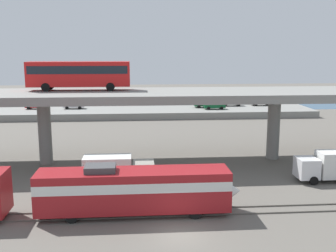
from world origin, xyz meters
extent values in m
plane|color=#605B54|center=(0.00, 0.00, 0.00)|extent=(260.00, 260.00, 0.00)
cube|color=#59544C|center=(0.00, 3.26, 0.06)|extent=(110.00, 0.12, 0.12)
cube|color=#59544C|center=(0.00, 4.74, 0.06)|extent=(110.00, 0.12, 0.12)
cube|color=maroon|center=(-3.27, 4.00, 2.08)|extent=(15.32, 3.00, 3.20)
cube|color=silver|center=(-3.27, 4.00, 2.66)|extent=(15.32, 3.04, 0.77)
cone|color=silver|center=(4.39, 4.00, 1.76)|extent=(2.09, 2.85, 2.85)
cube|color=black|center=(2.82, 4.00, 2.98)|extent=(2.09, 2.70, 1.02)
cube|color=#3F3F42|center=(-5.88, 4.00, 3.93)|extent=(2.40, 1.80, 0.50)
cylinder|color=black|center=(1.51, 5.35, 0.48)|extent=(0.96, 0.18, 0.96)
cylinder|color=black|center=(1.51, 2.65, 0.48)|extent=(0.96, 0.18, 0.96)
cylinder|color=black|center=(-8.06, 5.35, 0.48)|extent=(0.96, 0.18, 0.96)
cylinder|color=black|center=(-8.06, 2.65, 0.48)|extent=(0.96, 0.18, 0.96)
cube|color=gray|center=(0.00, 20.00, 7.88)|extent=(96.00, 10.58, 0.94)
cylinder|color=gray|center=(-13.60, 20.00, 3.70)|extent=(1.50, 1.50, 7.41)
cylinder|color=gray|center=(13.60, 20.00, 3.70)|extent=(1.50, 1.50, 7.41)
cube|color=red|center=(-9.69, 22.04, 10.30)|extent=(12.00, 2.55, 2.90)
cube|color=black|center=(-9.69, 22.04, 10.82)|extent=(11.52, 2.59, 0.93)
cube|color=black|center=(-15.64, 22.04, 10.65)|extent=(0.08, 2.30, 1.74)
cylinder|color=black|center=(-13.41, 20.83, 8.85)|extent=(1.00, 0.26, 1.00)
cylinder|color=black|center=(-13.41, 23.25, 8.85)|extent=(1.00, 0.26, 1.00)
cylinder|color=black|center=(-5.97, 20.83, 8.85)|extent=(1.00, 0.26, 1.00)
cylinder|color=black|center=(-5.97, 23.25, 8.85)|extent=(1.00, 0.26, 1.00)
cube|color=#9E998C|center=(-2.34, 10.99, 1.44)|extent=(2.00, 2.30, 2.00)
cube|color=silver|center=(-5.84, 10.99, 1.74)|extent=(4.60, 2.30, 2.60)
cylinder|color=black|center=(-2.63, 12.08, 0.44)|extent=(0.88, 0.28, 0.88)
cylinder|color=black|center=(-2.63, 9.90, 0.44)|extent=(0.88, 0.28, 0.88)
cylinder|color=black|center=(-6.84, 12.08, 0.44)|extent=(0.88, 0.28, 0.88)
cylinder|color=black|center=(-6.84, 9.90, 0.44)|extent=(0.88, 0.28, 0.88)
cube|color=silver|center=(14.06, 10.99, 1.44)|extent=(2.00, 2.30, 2.00)
cylinder|color=black|center=(14.35, 9.90, 0.44)|extent=(0.88, 0.28, 0.88)
cylinder|color=black|center=(14.35, 12.08, 0.44)|extent=(0.88, 0.28, 0.88)
cube|color=gray|center=(0.00, 55.00, 0.66)|extent=(65.64, 12.76, 1.33)
cube|color=#0C4C26|center=(11.39, 55.90, 2.00)|extent=(4.63, 1.89, 0.70)
cube|color=#1E232B|center=(11.16, 55.90, 2.59)|extent=(2.04, 1.66, 0.48)
cylinder|color=black|center=(12.83, 56.80, 1.65)|extent=(0.64, 0.20, 0.64)
cylinder|color=black|center=(12.83, 55.01, 1.65)|extent=(0.64, 0.20, 0.64)
cylinder|color=black|center=(9.96, 56.80, 1.65)|extent=(0.64, 0.20, 0.64)
cylinder|color=black|center=(9.96, 55.01, 1.65)|extent=(0.64, 0.20, 0.64)
cube|color=#B7B7BC|center=(-15.63, 56.09, 2.00)|extent=(4.15, 1.71, 0.70)
cube|color=#1E232B|center=(-15.84, 56.09, 2.59)|extent=(1.83, 1.51, 0.48)
cylinder|color=black|center=(-14.35, 56.90, 1.65)|extent=(0.64, 0.20, 0.64)
cylinder|color=black|center=(-14.35, 55.28, 1.65)|extent=(0.64, 0.20, 0.64)
cylinder|color=black|center=(-16.92, 56.90, 1.65)|extent=(0.64, 0.20, 0.64)
cylinder|color=black|center=(-16.92, 55.28, 1.65)|extent=(0.64, 0.20, 0.64)
cube|color=maroon|center=(-23.34, 56.47, 2.00)|extent=(4.00, 1.74, 0.70)
cube|color=#1E232B|center=(-23.14, 56.47, 2.59)|extent=(1.76, 1.54, 0.48)
cylinder|color=black|center=(-24.58, 55.64, 1.65)|extent=(0.64, 0.20, 0.64)
cylinder|color=black|center=(-24.58, 57.30, 1.65)|extent=(0.64, 0.20, 0.64)
cylinder|color=black|center=(-22.10, 55.64, 1.65)|extent=(0.64, 0.20, 0.64)
cylinder|color=black|center=(-22.10, 57.30, 1.65)|extent=(0.64, 0.20, 0.64)
cube|color=#0C4C26|center=(12.84, 53.16, 2.00)|extent=(4.23, 1.72, 0.70)
cube|color=#1E232B|center=(13.05, 53.16, 2.59)|extent=(1.86, 1.51, 0.48)
cylinder|color=black|center=(11.53, 52.35, 1.65)|extent=(0.64, 0.20, 0.64)
cylinder|color=black|center=(11.53, 53.98, 1.65)|extent=(0.64, 0.20, 0.64)
cylinder|color=black|center=(14.15, 52.35, 1.65)|extent=(0.64, 0.20, 0.64)
cylinder|color=black|center=(14.15, 53.98, 1.65)|extent=(0.64, 0.20, 0.64)
cube|color=#9E998C|center=(23.97, 57.87, 2.00)|extent=(4.52, 1.71, 0.70)
cube|color=#1E232B|center=(24.20, 57.87, 2.59)|extent=(1.99, 1.50, 0.48)
cylinder|color=black|center=(22.57, 57.06, 1.65)|extent=(0.64, 0.20, 0.64)
cylinder|color=black|center=(22.57, 58.68, 1.65)|extent=(0.64, 0.20, 0.64)
cylinder|color=black|center=(25.38, 57.06, 1.65)|extent=(0.64, 0.20, 0.64)
cylinder|color=black|center=(25.38, 58.68, 1.65)|extent=(0.64, 0.20, 0.64)
cube|color=silver|center=(17.37, 57.78, 2.00)|extent=(4.62, 1.85, 0.70)
cube|color=#1E232B|center=(17.60, 57.78, 2.59)|extent=(2.03, 1.63, 0.48)
cylinder|color=black|center=(15.94, 56.90, 1.65)|extent=(0.64, 0.20, 0.64)
cylinder|color=black|center=(15.94, 58.66, 1.65)|extent=(0.64, 0.20, 0.64)
cylinder|color=black|center=(18.80, 56.90, 1.65)|extent=(0.64, 0.20, 0.64)
cylinder|color=black|center=(18.80, 58.66, 1.65)|extent=(0.64, 0.20, 0.64)
cube|color=#2D5170|center=(0.00, 78.00, 0.00)|extent=(140.00, 36.00, 0.01)
camera|label=1|loc=(-3.01, -27.04, 13.09)|focal=43.32mm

